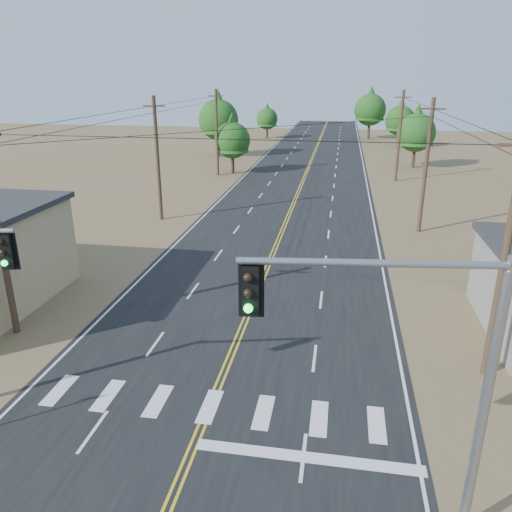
# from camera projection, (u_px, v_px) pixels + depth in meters

# --- Properties ---
(road) EXTENTS (15.00, 200.00, 0.02)m
(road) POSITION_uv_depth(u_px,v_px,m) (282.00, 232.00, 38.72)
(road) COLOR black
(road) RESTS_ON ground
(utility_pole_left_mid) EXTENTS (1.80, 0.30, 10.00)m
(utility_pole_left_mid) POSITION_uv_depth(u_px,v_px,m) (158.00, 158.00, 40.49)
(utility_pole_left_mid) COLOR #4C3826
(utility_pole_left_mid) RESTS_ON ground
(utility_pole_left_far) EXTENTS (1.80, 0.30, 10.00)m
(utility_pole_left_far) POSITION_uv_depth(u_px,v_px,m) (217.00, 132.00, 59.01)
(utility_pole_left_far) COLOR #4C3826
(utility_pole_left_far) RESTS_ON ground
(utility_pole_right_near) EXTENTS (1.80, 0.30, 10.00)m
(utility_pole_right_near) POSITION_uv_depth(u_px,v_px,m) (505.00, 256.00, 18.64)
(utility_pole_right_near) COLOR #4C3826
(utility_pole_right_near) RESTS_ON ground
(utility_pole_right_mid) EXTENTS (1.80, 0.30, 10.00)m
(utility_pole_right_mid) POSITION_uv_depth(u_px,v_px,m) (426.00, 166.00, 37.16)
(utility_pole_right_mid) COLOR #4C3826
(utility_pole_right_mid) RESTS_ON ground
(utility_pole_right_far) EXTENTS (1.80, 0.30, 10.00)m
(utility_pole_right_far) POSITION_uv_depth(u_px,v_px,m) (400.00, 136.00, 55.69)
(utility_pole_right_far) COLOR #4C3826
(utility_pole_right_far) RESTS_ON ground
(signal_mast_right) EXTENTS (6.06, 1.09, 7.84)m
(signal_mast_right) POSITION_uv_depth(u_px,v_px,m) (418.00, 358.00, 11.65)
(signal_mast_right) COLOR gray
(signal_mast_right) RESTS_ON ground
(tree_left_near) EXTENTS (4.36, 4.36, 7.27)m
(tree_left_near) POSITION_uv_depth(u_px,v_px,m) (232.00, 137.00, 60.51)
(tree_left_near) COLOR #3F2D1E
(tree_left_near) RESTS_ON ground
(tree_left_mid) EXTENTS (5.80, 5.80, 9.67)m
(tree_left_mid) POSITION_uv_depth(u_px,v_px,m) (218.00, 116.00, 72.63)
(tree_left_mid) COLOR #3F2D1E
(tree_left_mid) RESTS_ON ground
(tree_left_far) EXTENTS (4.00, 4.00, 6.67)m
(tree_left_far) POSITION_uv_depth(u_px,v_px,m) (267.00, 116.00, 94.34)
(tree_left_far) COLOR #3F2D1E
(tree_left_far) RESTS_ON ground
(tree_right_near) EXTENTS (4.89, 4.89, 8.16)m
(tree_right_near) POSITION_uv_depth(u_px,v_px,m) (417.00, 129.00, 64.10)
(tree_right_near) COLOR #3F2D1E
(tree_right_near) RESTS_ON ground
(tree_right_mid) EXTENTS (4.81, 4.81, 8.01)m
(tree_right_mid) POSITION_uv_depth(u_px,v_px,m) (400.00, 117.00, 82.15)
(tree_right_mid) COLOR #3F2D1E
(tree_right_mid) RESTS_ON ground
(tree_right_far) EXTENTS (5.82, 5.82, 9.71)m
(tree_right_far) POSITION_uv_depth(u_px,v_px,m) (370.00, 106.00, 93.03)
(tree_right_far) COLOR #3F2D1E
(tree_right_far) RESTS_ON ground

